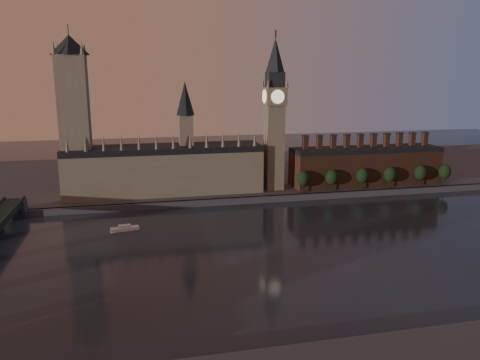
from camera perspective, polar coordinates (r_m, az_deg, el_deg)
The scene contains 13 objects.
ground at distance 228.76m, azimuth 9.64°, elevation -8.41°, with size 900.00×900.00×0.00m, color black.
north_bank at distance 392.33m, azimuth -0.19°, elevation 0.86°, with size 900.00×182.00×4.00m.
palace_of_westminster at distance 318.18m, azimuth -9.09°, elevation 1.58°, with size 130.00×30.30×74.00m.
victoria_tower at distance 315.05m, azimuth -19.55°, elevation 7.79°, with size 24.00×24.00×108.00m.
big_ben at distance 321.92m, azimuth 4.22°, elevation 8.15°, with size 15.00×15.00×107.00m.
chimney_block at distance 353.53m, azimuth 15.05°, elevation 1.76°, with size 110.00×25.00×37.00m.
embankment_tree_0 at distance 318.83m, azimuth 7.69°, elevation 0.15°, with size 8.60×8.60×14.88m.
embankment_tree_1 at distance 327.02m, azimuth 11.14°, elevation 0.33°, with size 8.60×8.60×14.88m.
embankment_tree_2 at distance 336.83m, azimuth 14.70°, elevation 0.51°, with size 8.60×8.60×14.88m.
embankment_tree_3 at distance 346.41m, azimuth 17.82°, elevation 0.64°, with size 8.60×8.60×14.88m.
embankment_tree_4 at distance 359.45m, azimuth 21.15°, elevation 0.81°, with size 8.60×8.60×14.88m.
embankment_tree_5 at distance 370.97m, azimuth 23.69°, elevation 0.93°, with size 8.60×8.60×14.88m.
river_boat at distance 260.33m, azimuth -13.88°, elevation -5.73°, with size 15.52×6.38×3.01m.
Camera 1 is at (-83.33, -197.17, 80.68)m, focal length 35.00 mm.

